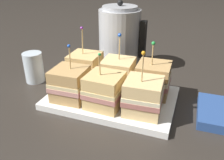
% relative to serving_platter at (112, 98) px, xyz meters
% --- Properties ---
extents(ground_plane, '(6.00, 6.00, 0.00)m').
position_rel_serving_platter_xyz_m(ground_plane, '(0.00, 0.00, -0.01)').
color(ground_plane, '#2D2823').
extents(serving_platter, '(0.35, 0.23, 0.02)m').
position_rel_serving_platter_xyz_m(serving_platter, '(0.00, 0.00, 0.00)').
color(serving_platter, white).
rests_on(serving_platter, ground_plane).
extents(sandwich_front_left, '(0.10, 0.10, 0.15)m').
position_rel_serving_platter_xyz_m(sandwich_front_left, '(-0.10, -0.05, 0.05)').
color(sandwich_front_left, tan).
rests_on(sandwich_front_left, serving_platter).
extents(sandwich_front_center, '(0.10, 0.10, 0.15)m').
position_rel_serving_platter_xyz_m(sandwich_front_center, '(-0.00, -0.06, 0.05)').
color(sandwich_front_center, tan).
rests_on(sandwich_front_center, serving_platter).
extents(sandwich_front_right, '(0.10, 0.10, 0.16)m').
position_rel_serving_platter_xyz_m(sandwich_front_right, '(0.10, -0.05, 0.05)').
color(sandwich_front_right, '#DBB77A').
rests_on(sandwich_front_right, serving_platter).
extents(sandwich_back_left, '(0.09, 0.09, 0.17)m').
position_rel_serving_platter_xyz_m(sandwich_back_left, '(-0.11, 0.05, 0.05)').
color(sandwich_back_left, tan).
rests_on(sandwich_back_left, serving_platter).
extents(sandwich_back_center, '(0.10, 0.10, 0.16)m').
position_rel_serving_platter_xyz_m(sandwich_back_center, '(0.00, 0.05, 0.05)').
color(sandwich_back_center, '#DBB77A').
rests_on(sandwich_back_center, serving_platter).
extents(sandwich_back_right, '(0.10, 0.10, 0.16)m').
position_rel_serving_platter_xyz_m(sandwich_back_right, '(0.11, 0.05, 0.05)').
color(sandwich_back_right, tan).
rests_on(sandwich_back_right, serving_platter).
extents(kettle_steel, '(0.17, 0.15, 0.25)m').
position_rel_serving_platter_xyz_m(kettle_steel, '(-0.06, 0.24, 0.10)').
color(kettle_steel, '#B7BABF').
rests_on(kettle_steel, ground_plane).
extents(drinking_glass, '(0.06, 0.06, 0.10)m').
position_rel_serving_platter_xyz_m(drinking_glass, '(-0.28, 0.03, 0.04)').
color(drinking_glass, silver).
rests_on(drinking_glass, ground_plane).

